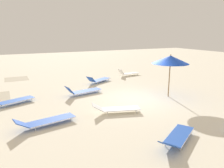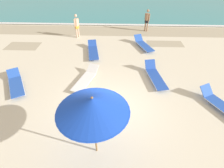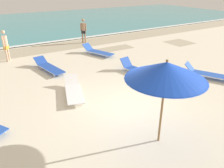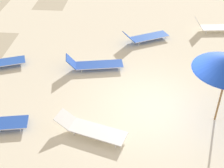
% 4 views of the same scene
% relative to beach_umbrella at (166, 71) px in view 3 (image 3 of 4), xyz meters
% --- Properties ---
extents(ground_plane, '(60.00, 60.00, 0.16)m').
position_rel_beach_umbrella_xyz_m(ground_plane, '(0.40, 1.96, -2.22)').
color(ground_plane, beige).
extents(ocean_water, '(60.00, 19.43, 0.07)m').
position_rel_beach_umbrella_xyz_m(ocean_water, '(0.40, 22.29, -2.11)').
color(ocean_water, teal).
rests_on(ocean_water, ground_plane).
extents(beach_umbrella, '(2.06, 2.06, 2.44)m').
position_rel_beach_umbrella_xyz_m(beach_umbrella, '(0.00, 0.00, 0.00)').
color(beach_umbrella, olive).
rests_on(beach_umbrella, ground_plane).
extents(sun_lounger_under_umbrella, '(1.00, 2.30, 0.61)m').
position_rel_beach_umbrella_xyz_m(sun_lounger_under_umbrella, '(2.62, 4.28, -1.92)').
color(sun_lounger_under_umbrella, blue).
rests_on(sun_lounger_under_umbrella, ground_plane).
extents(sun_lounger_beside_umbrella, '(1.23, 2.30, 0.46)m').
position_rel_beach_umbrella_xyz_m(sun_lounger_beside_umbrella, '(-0.98, 3.90, -1.93)').
color(sun_lounger_beside_umbrella, white).
rests_on(sun_lounger_beside_umbrella, ground_plane).
extents(sun_lounger_near_water_right, '(1.03, 2.44, 0.48)m').
position_rel_beach_umbrella_xyz_m(sun_lounger_near_water_right, '(-1.01, 7.08, -1.93)').
color(sun_lounger_near_water_right, blue).
rests_on(sun_lounger_near_water_right, ground_plane).
extents(sun_lounger_mid_beach_solo, '(1.53, 2.18, 0.58)m').
position_rel_beach_umbrella_xyz_m(sun_lounger_mid_beach_solo, '(5.12, 2.23, -1.92)').
color(sun_lounger_mid_beach_solo, blue).
rests_on(sun_lounger_mid_beach_solo, ground_plane).
extents(sun_lounger_mid_beach_pair_b, '(1.35, 2.25, 0.56)m').
position_rel_beach_umbrella_xyz_m(sun_lounger_mid_beach_pair_b, '(2.42, 8.18, -1.92)').
color(sun_lounger_mid_beach_pair_b, blue).
rests_on(sun_lounger_mid_beach_pair_b, ground_plane).
extents(beachgoer_wading_adult, '(0.33, 0.37, 1.76)m').
position_rel_beach_umbrella_xyz_m(beachgoer_wading_adult, '(-2.56, 9.79, -1.14)').
color(beachgoer_wading_adult, beige).
rests_on(beachgoer_wading_adult, ground_plane).
extents(beachgoer_shoreline_child, '(0.37, 0.32, 1.76)m').
position_rel_beach_umbrella_xyz_m(beachgoer_shoreline_child, '(2.95, 11.37, -1.14)').
color(beachgoer_shoreline_child, '#A37A5B').
rests_on(beachgoer_shoreline_child, ground_plane).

